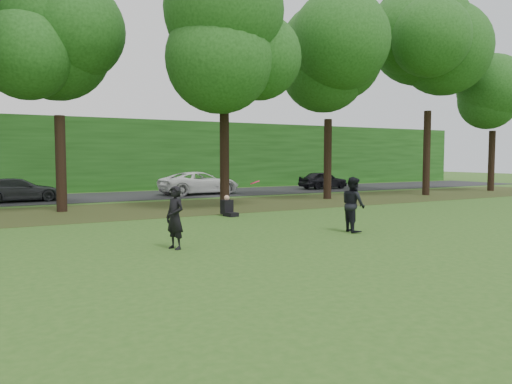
% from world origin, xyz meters
% --- Properties ---
extents(ground, '(120.00, 120.00, 0.00)m').
position_xyz_m(ground, '(0.00, 0.00, 0.00)').
color(ground, '#2C531A').
rests_on(ground, ground).
extents(leaf_litter, '(60.00, 7.00, 0.01)m').
position_xyz_m(leaf_litter, '(0.00, 13.00, 0.01)').
color(leaf_litter, '#3F3316').
rests_on(leaf_litter, ground).
extents(street, '(70.00, 7.00, 0.02)m').
position_xyz_m(street, '(0.00, 21.00, 0.01)').
color(street, black).
rests_on(street, ground).
extents(far_hedge, '(70.00, 3.00, 5.00)m').
position_xyz_m(far_hedge, '(0.00, 27.00, 2.50)').
color(far_hedge, '#1A4413').
rests_on(far_hedge, ground).
extents(player_left, '(0.55, 0.68, 1.62)m').
position_xyz_m(player_left, '(-1.85, 3.22, 0.81)').
color(player_left, black).
rests_on(player_left, ground).
extents(player_right, '(0.83, 0.97, 1.73)m').
position_xyz_m(player_right, '(4.06, 3.24, 0.87)').
color(player_right, black).
rests_on(player_right, ground).
extents(parked_cars, '(36.21, 3.11, 1.41)m').
position_xyz_m(parked_cars, '(-0.55, 20.31, 0.69)').
color(parked_cars, black).
rests_on(parked_cars, street).
extents(frisbee, '(0.32, 0.33, 0.15)m').
position_xyz_m(frisbee, '(0.47, 3.18, 1.65)').
color(frisbee, '#EC1350').
rests_on(frisbee, ground).
extents(seated_person, '(0.51, 0.78, 0.83)m').
position_xyz_m(seated_person, '(2.52, 8.98, 0.31)').
color(seated_person, black).
rests_on(seated_person, ground).
extents(tree_line, '(55.30, 7.90, 12.31)m').
position_xyz_m(tree_line, '(-0.34, 12.94, 7.84)').
color(tree_line, black).
rests_on(tree_line, ground).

